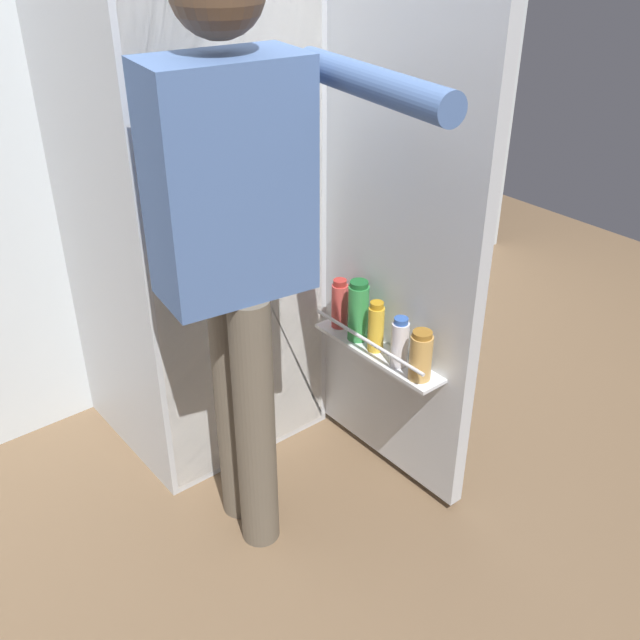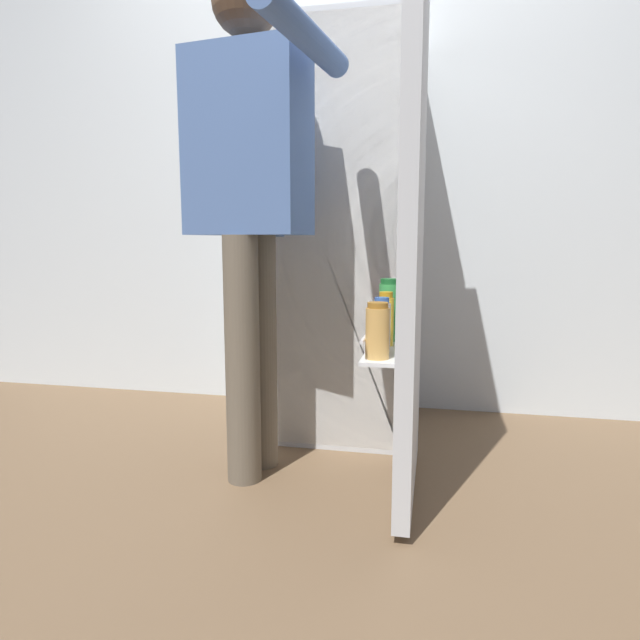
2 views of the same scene
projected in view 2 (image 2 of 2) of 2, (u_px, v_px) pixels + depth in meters
ground_plane at (306, 475)px, 1.99m from camera, size 5.78×5.78×0.00m
kitchen_wall at (350, 144)px, 2.72m from camera, size 4.40×0.10×2.65m
refrigerator at (339, 240)px, 2.37m from camera, size 0.73×1.31×1.70m
person at (252, 182)px, 1.86m from camera, size 0.55×0.77×1.73m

